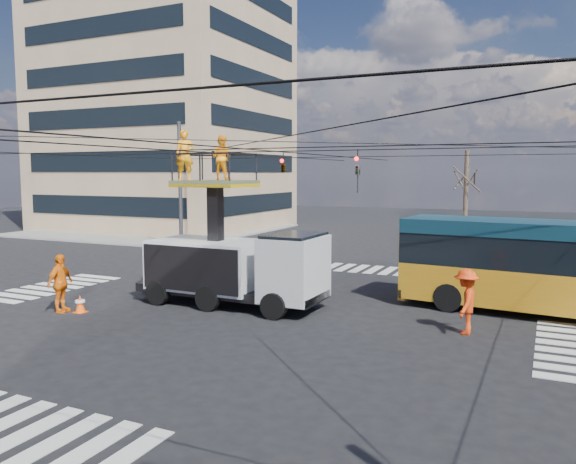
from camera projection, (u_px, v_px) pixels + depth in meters
The scene contains 10 objects.
ground at pixel (260, 312), 19.58m from camera, with size 120.00×120.00×0.00m, color black.
sidewalk_nw at pixel (157, 230), 47.35m from camera, with size 18.00×18.00×0.12m, color slate.
crosswalks at pixel (260, 312), 19.58m from camera, with size 22.40×22.40×0.02m, color silver, non-canonical shape.
building_tower at pixel (165, 56), 48.88m from camera, with size 18.06×16.06×30.00m.
overhead_network at pixel (263, 189), 19.53m from camera, with size 24.24×24.24×8.00m.
tree_a at pixel (466, 177), 29.15m from camera, with size 2.00×2.00×6.00m.
utility_truck at pixel (235, 249), 20.38m from camera, with size 7.03×2.72×6.42m.
traffic_cone at pixel (80, 304), 19.48m from camera, with size 0.36×0.36×0.62m, color #FF4E0A.
worker_ground at pixel (60, 283), 19.43m from camera, with size 1.20×0.50×2.05m, color orange.
flagger at pixel (466, 302), 16.82m from camera, with size 1.28×0.73×1.98m, color #FF3F10.
Camera 1 is at (9.01, -16.97, 4.83)m, focal length 35.00 mm.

